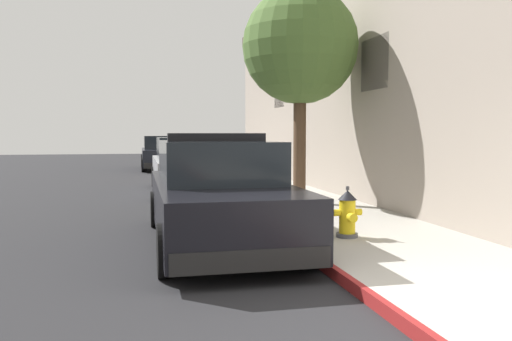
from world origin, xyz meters
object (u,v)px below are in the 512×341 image
(police_cruiser, at_px, (218,195))
(parked_car_silver_ahead, at_px, (187,166))
(street_tree, at_px, (300,47))
(parked_car_dark_far, at_px, (162,153))
(fire_hydrant, at_px, (347,214))

(police_cruiser, height_order, parked_car_silver_ahead, police_cruiser)
(police_cruiser, relative_size, parked_car_silver_ahead, 1.00)
(parked_car_silver_ahead, height_order, street_tree, street_tree)
(parked_car_silver_ahead, distance_m, parked_car_dark_far, 9.78)
(fire_hydrant, bearing_deg, street_tree, 83.07)
(parked_car_silver_ahead, bearing_deg, street_tree, -61.42)
(police_cruiser, distance_m, parked_car_silver_ahead, 7.15)
(police_cruiser, xyz_separation_m, parked_car_dark_far, (-0.10, 16.93, -0.00))
(parked_car_dark_far, bearing_deg, street_tree, -80.00)
(police_cruiser, relative_size, parked_car_dark_far, 1.00)
(fire_hydrant, bearing_deg, parked_car_dark_far, 96.31)
(parked_car_dark_far, bearing_deg, parked_car_silver_ahead, -88.33)
(parked_car_silver_ahead, relative_size, parked_car_dark_far, 1.00)
(parked_car_dark_far, bearing_deg, police_cruiser, -89.68)
(fire_hydrant, xyz_separation_m, street_tree, (0.47, 3.86, 3.07))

